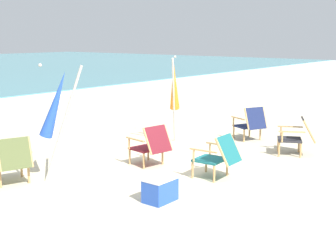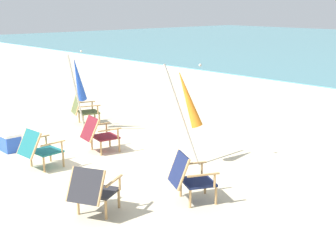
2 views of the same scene
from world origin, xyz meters
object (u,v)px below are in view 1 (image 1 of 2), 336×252
at_px(umbrella_furled_orange, 174,87).
at_px(beach_chair_back_left, 251,123).
at_px(cooler_box, 160,188).
at_px(beach_chair_mid_center, 13,159).
at_px(umbrella_furled_blue, 56,105).
at_px(beach_chair_front_left, 219,155).
at_px(beach_chair_far_center, 151,144).
at_px(beach_chair_front_right, 298,135).

bearing_deg(umbrella_furled_orange, beach_chair_back_left, -43.42).
height_order(umbrella_furled_orange, cooler_box, umbrella_furled_orange).
xyz_separation_m(umbrella_furled_orange, cooler_box, (-3.22, -2.23, -1.11)).
distance_m(beach_chair_mid_center, umbrella_furled_blue, 1.15).
bearing_deg(beach_chair_mid_center, beach_chair_front_left, -46.27).
bearing_deg(cooler_box, beach_chair_back_left, 11.94).
relative_size(beach_chair_far_center, beach_chair_mid_center, 0.99).
xyz_separation_m(beach_chair_back_left, beach_chair_front_right, (-0.60, -1.43, -0.01)).
xyz_separation_m(beach_chair_front_right, umbrella_furled_orange, (-0.74, 2.69, 0.89)).
distance_m(beach_chair_far_center, beach_chair_back_left, 3.19).
bearing_deg(beach_chair_front_right, beach_chair_back_left, 67.27).
bearing_deg(umbrella_furled_orange, beach_chair_mid_center, 177.07).
distance_m(umbrella_furled_blue, umbrella_furled_orange, 3.55).
distance_m(beach_chair_front_right, umbrella_furled_orange, 2.93).
bearing_deg(beach_chair_far_center, umbrella_furled_blue, 160.32).
xyz_separation_m(beach_chair_mid_center, cooler_box, (0.90, -2.44, -0.23)).
xyz_separation_m(beach_chair_back_left, umbrella_furled_blue, (-4.88, 1.01, 0.88)).
bearing_deg(beach_chair_mid_center, beach_chair_far_center, -25.17).
height_order(beach_chair_far_center, cooler_box, beach_chair_far_center).
relative_size(beach_chair_back_left, beach_chair_mid_center, 1.06).
height_order(beach_chair_front_left, beach_chair_mid_center, beach_chair_mid_center).
relative_size(beach_chair_front_right, umbrella_furled_blue, 0.46).
distance_m(beach_chair_mid_center, beach_chair_front_right, 5.66).
relative_size(beach_chair_back_left, umbrella_furled_orange, 0.43).
relative_size(beach_chair_back_left, cooler_box, 1.77).
height_order(beach_chair_back_left, umbrella_furled_blue, umbrella_furled_blue).
bearing_deg(beach_chair_front_right, cooler_box, 173.32).
bearing_deg(beach_chair_far_center, beach_chair_front_right, -35.47).
height_order(beach_chair_mid_center, umbrella_furled_orange, umbrella_furled_orange).
bearing_deg(beach_chair_back_left, umbrella_furled_blue, 168.26).
height_order(beach_chair_front_left, umbrella_furled_blue, umbrella_furled_blue).
height_order(beach_chair_back_left, beach_chair_mid_center, beach_chair_mid_center).
bearing_deg(beach_chair_back_left, umbrella_furled_orange, 136.58).
height_order(beach_chair_far_center, beach_chair_back_left, beach_chair_back_left).
bearing_deg(beach_chair_far_center, beach_chair_mid_center, 154.83).
height_order(beach_chair_far_center, beach_chair_front_right, beach_chair_far_center).
height_order(beach_chair_back_left, umbrella_furled_orange, umbrella_furled_orange).
bearing_deg(beach_chair_front_left, beach_chair_mid_center, 133.73).
relative_size(beach_chair_mid_center, beach_chair_front_right, 0.88).
bearing_deg(umbrella_furled_orange, beach_chair_front_left, -126.65).
xyz_separation_m(beach_chair_front_left, umbrella_furled_orange, (1.71, 2.30, 0.89)).
relative_size(beach_chair_far_center, beach_chair_front_right, 0.87).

